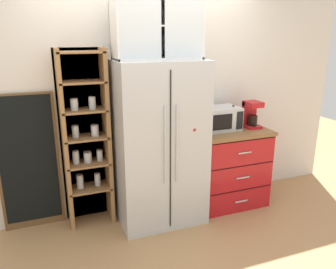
# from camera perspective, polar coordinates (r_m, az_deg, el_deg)

# --- Properties ---
(ground_plane) EXTENTS (10.69, 10.69, 0.00)m
(ground_plane) POSITION_cam_1_polar(r_m,az_deg,el_deg) (3.85, -1.30, -13.93)
(ground_plane) COLOR tan
(wall_back_cream) EXTENTS (4.99, 0.10, 2.55)m
(wall_back_cream) POSITION_cam_1_polar(r_m,az_deg,el_deg) (3.75, -3.50, 6.16)
(wall_back_cream) COLOR silver
(wall_back_cream) RESTS_ON ground
(refrigerator) EXTENTS (0.90, 0.67, 1.73)m
(refrigerator) POSITION_cam_1_polar(r_m,az_deg,el_deg) (3.51, -1.53, -1.52)
(refrigerator) COLOR silver
(refrigerator) RESTS_ON ground
(pantry_shelf_column) EXTENTS (0.51, 0.32, 1.84)m
(pantry_shelf_column) POSITION_cam_1_polar(r_m,az_deg,el_deg) (3.56, -13.92, -0.46)
(pantry_shelf_column) COLOR brown
(pantry_shelf_column) RESTS_ON ground
(counter_cabinet) EXTENTS (0.83, 0.61, 0.92)m
(counter_cabinet) POSITION_cam_1_polar(r_m,az_deg,el_deg) (4.04, 10.39, -5.35)
(counter_cabinet) COLOR red
(counter_cabinet) RESTS_ON ground
(microwave) EXTENTS (0.44, 0.33, 0.26)m
(microwave) POSITION_cam_1_polar(r_m,az_deg,el_deg) (3.84, 8.72, 2.74)
(microwave) COLOR silver
(microwave) RESTS_ON counter_cabinet
(coffee_maker) EXTENTS (0.17, 0.20, 0.31)m
(coffee_maker) POSITION_cam_1_polar(r_m,az_deg,el_deg) (4.00, 13.99, 3.39)
(coffee_maker) COLOR red
(coffee_maker) RESTS_ON counter_cabinet
(mug_red) EXTENTS (0.11, 0.08, 0.09)m
(mug_red) POSITION_cam_1_polar(r_m,az_deg,el_deg) (3.90, 10.65, 1.59)
(mug_red) COLOR red
(mug_red) RESTS_ON counter_cabinet
(bottle_green) EXTENTS (0.07, 0.07, 0.25)m
(bottle_green) POSITION_cam_1_polar(r_m,az_deg,el_deg) (3.88, 10.74, 2.48)
(bottle_green) COLOR #285B33
(bottle_green) RESTS_ON counter_cabinet
(bottle_clear) EXTENTS (0.06, 0.06, 0.28)m
(bottle_clear) POSITION_cam_1_polar(r_m,az_deg,el_deg) (3.85, 10.99, 2.61)
(bottle_clear) COLOR silver
(bottle_clear) RESTS_ON counter_cabinet
(upper_cabinet) EXTENTS (0.86, 0.32, 0.62)m
(upper_cabinet) POSITION_cam_1_polar(r_m,az_deg,el_deg) (3.38, -1.96, 17.97)
(upper_cabinet) COLOR silver
(upper_cabinet) RESTS_ON refrigerator
(chalkboard_menu) EXTENTS (0.60, 0.04, 1.43)m
(chalkboard_menu) POSITION_cam_1_polar(r_m,az_deg,el_deg) (3.67, -22.70, -4.44)
(chalkboard_menu) COLOR brown
(chalkboard_menu) RESTS_ON ground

